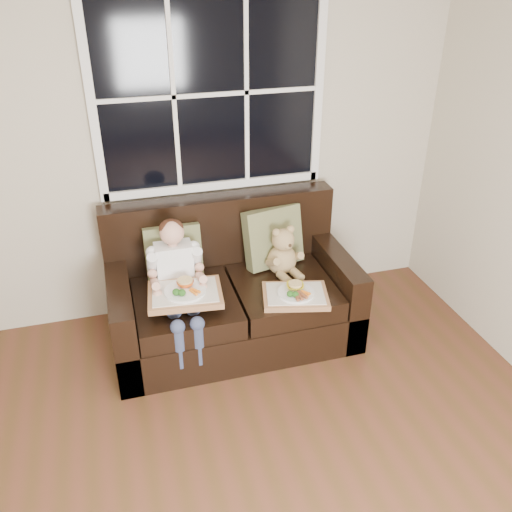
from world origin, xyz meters
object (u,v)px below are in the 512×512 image
object	(u,v)px
loveseat	(231,296)
child	(177,274)
tray_left	(185,293)
tray_right	(295,295)
teddy_bear	(283,254)

from	to	relation	value
loveseat	child	size ratio (longest dim) A/B	2.10
tray_left	tray_right	bearing A→B (deg)	0.59
tray_left	tray_right	size ratio (longest dim) A/B	1.01
loveseat	teddy_bear	distance (m)	0.48
loveseat	teddy_bear	size ratio (longest dim) A/B	4.46
teddy_bear	tray_left	world-z (taller)	teddy_bear
tray_left	tray_right	world-z (taller)	tray_left
teddy_bear	tray_right	size ratio (longest dim) A/B	0.76
child	tray_left	distance (m)	0.17
teddy_bear	tray_right	world-z (taller)	teddy_bear
tray_right	loveseat	bearing A→B (deg)	150.06
loveseat	tray_right	bearing A→B (deg)	-43.83
loveseat	teddy_bear	bearing A→B (deg)	-0.54
loveseat	tray_left	bearing A→B (deg)	-142.90
child	tray_right	distance (m)	0.80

